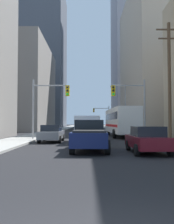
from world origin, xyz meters
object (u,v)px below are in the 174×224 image
(cargo_van_white, at_px, (87,128))
(sedan_maroon, at_px, (146,139))
(sedan_grey, at_px, (50,133))
(sedan_blue, at_px, (88,130))
(traffic_signal_near_right, at_px, (129,99))
(city_bus, at_px, (120,121))
(pickup_truck_navy, at_px, (88,135))
(traffic_signal_far_right, at_px, (101,113))
(traffic_signal_near_left, at_px, (48,99))

(cargo_van_white, height_order, sedan_maroon, cargo_van_white)
(sedan_maroon, xyz_separation_m, sedan_grey, (-6.55, 7.83, 0.00))
(sedan_blue, height_order, traffic_signal_near_right, traffic_signal_near_right)
(city_bus, bearing_deg, sedan_maroon, -92.53)
(sedan_blue, bearing_deg, pickup_truck_navy, -90.28)
(sedan_blue, bearing_deg, traffic_signal_far_right, 83.36)
(cargo_van_white, bearing_deg, sedan_grey, 173.34)
(sedan_grey, distance_m, sedan_blue, 11.55)
(sedan_blue, distance_m, traffic_signal_far_right, 31.80)
(traffic_signal_near_left, bearing_deg, traffic_signal_near_right, -0.00)
(traffic_signal_near_right, distance_m, traffic_signal_far_right, 39.98)
(pickup_truck_navy, xyz_separation_m, traffic_signal_near_left, (-3.92, 9.04, 3.10))
(pickup_truck_navy, relative_size, sedan_blue, 1.30)
(traffic_signal_far_right, bearing_deg, city_bus, -89.58)
(cargo_van_white, bearing_deg, sedan_maroon, -66.00)
(traffic_signal_near_left, bearing_deg, sedan_grey, -75.47)
(cargo_van_white, xyz_separation_m, sedan_grey, (-3.23, 0.38, -0.52))
(cargo_van_white, xyz_separation_m, traffic_signal_near_right, (4.17, 2.88, 2.74))
(cargo_van_white, xyz_separation_m, traffic_signal_near_left, (-3.88, 2.88, 2.75))
(sedan_maroon, height_order, traffic_signal_near_left, traffic_signal_near_left)
(sedan_maroon, height_order, sedan_grey, same)
(pickup_truck_navy, height_order, cargo_van_white, cargo_van_white)
(sedan_grey, distance_m, traffic_signal_far_right, 43.17)
(traffic_signal_near_right, bearing_deg, pickup_truck_navy, -114.56)
(city_bus, xyz_separation_m, sedan_blue, (-3.91, 2.65, -1.16))
(city_bus, xyz_separation_m, cargo_van_white, (-4.03, -8.78, -0.64))
(sedan_blue, relative_size, traffic_signal_far_right, 0.70)
(pickup_truck_navy, xyz_separation_m, traffic_signal_far_right, (3.74, 49.02, 3.13))
(sedan_maroon, height_order, sedan_blue, same)
(pickup_truck_navy, xyz_separation_m, cargo_van_white, (-0.04, 6.17, 0.35))
(sedan_grey, relative_size, traffic_signal_near_left, 0.71)
(sedan_grey, xyz_separation_m, traffic_signal_far_right, (7.02, 42.47, 3.29))
(cargo_van_white, bearing_deg, traffic_signal_near_right, 34.57)
(sedan_maroon, relative_size, sedan_blue, 1.01)
(traffic_signal_near_left, height_order, traffic_signal_far_right, same)
(city_bus, relative_size, sedan_grey, 2.73)
(sedan_grey, bearing_deg, sedan_maroon, -50.09)
(cargo_van_white, distance_m, sedan_maroon, 8.17)
(city_bus, height_order, sedan_maroon, city_bus)
(sedan_maroon, height_order, traffic_signal_far_right, traffic_signal_far_right)
(city_bus, xyz_separation_m, traffic_signal_near_right, (0.14, -5.90, 2.09))
(city_bus, bearing_deg, cargo_van_white, -114.69)
(traffic_signal_near_right, bearing_deg, sedan_blue, 115.32)
(pickup_truck_navy, distance_m, traffic_signal_far_right, 49.26)
(traffic_signal_near_right, bearing_deg, city_bus, 91.35)
(city_bus, relative_size, sedan_blue, 2.75)
(city_bus, bearing_deg, traffic_signal_far_right, 90.42)
(cargo_van_white, xyz_separation_m, sedan_blue, (0.13, 11.43, -0.52))
(sedan_maroon, distance_m, traffic_signal_near_left, 13.00)
(cargo_van_white, bearing_deg, pickup_truck_navy, -89.61)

